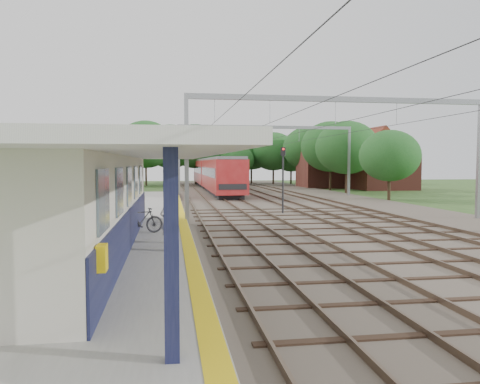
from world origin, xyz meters
TOP-DOWN VIEW (x-y plane):
  - ground at (0.00, 0.00)m, footprint 160.00×160.00m
  - ballast_bed at (4.00, 30.00)m, footprint 18.00×90.00m
  - platform at (-7.50, 14.00)m, footprint 5.00×52.00m
  - yellow_stripe at (-5.25, 14.00)m, footprint 0.45×52.00m
  - station_building at (-8.88, 7.00)m, footprint 3.41×18.00m
  - canopy at (-7.77, 6.00)m, footprint 6.40×20.00m
  - rail_tracks at (1.50, 30.00)m, footprint 11.80×88.00m
  - catenary_system at (3.39, 25.28)m, footprint 17.22×88.00m
  - tree_band at (3.84, 57.12)m, footprint 31.72×30.88m
  - house_near at (21.00, 46.00)m, footprint 7.00×6.12m
  - house_far at (16.00, 52.00)m, footprint 8.00×6.12m
  - person at (-5.97, 7.61)m, footprint 0.65×0.47m
  - bicycle at (-7.11, 10.11)m, footprint 1.94×1.05m
  - train at (-0.50, 48.08)m, footprint 2.92×36.33m
  - signal_post at (1.35, 19.49)m, footprint 0.34×0.30m

SIDE VIEW (x-z plane):
  - ground at x=0.00m, z-range 0.00..0.00m
  - ballast_bed at x=4.00m, z-range 0.00..0.10m
  - platform at x=-7.50m, z-range 0.00..0.35m
  - rail_tracks at x=1.50m, z-range 0.10..0.25m
  - yellow_stripe at x=-5.25m, z-range 0.35..0.36m
  - bicycle at x=-7.11m, z-range 0.35..1.47m
  - person at x=-5.97m, z-range 0.35..2.00m
  - station_building at x=-8.88m, z-range 0.34..3.74m
  - train at x=-0.50m, z-range 0.22..4.05m
  - signal_post at x=1.35m, z-range 0.57..4.92m
  - house_near at x=21.00m, z-range -0.96..6.93m
  - house_far at x=16.00m, z-range -1.09..7.56m
  - canopy at x=-7.77m, z-range 1.92..5.36m
  - tree_band at x=3.84m, z-range 0.51..9.33m
  - catenary_system at x=3.39m, z-range 2.01..9.01m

